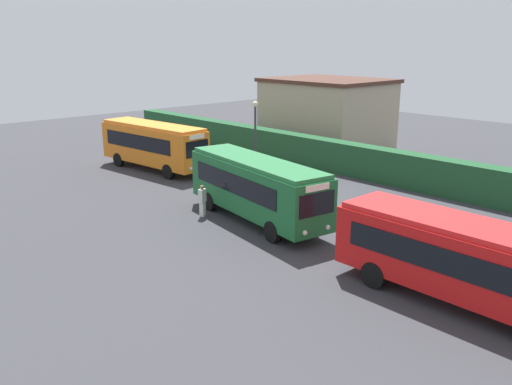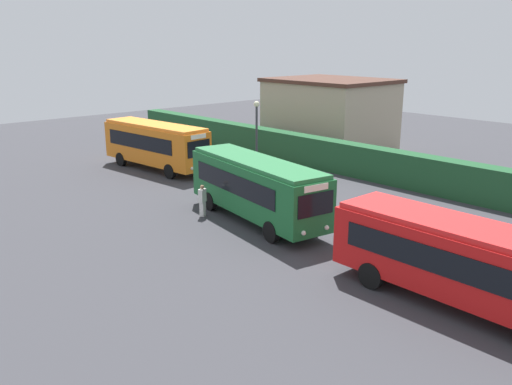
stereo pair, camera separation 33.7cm
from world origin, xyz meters
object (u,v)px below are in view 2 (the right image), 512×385
object	(u,v)px
person_left	(186,151)
person_center	(194,155)
bus_red	(464,259)
bus_green	(257,186)
person_right	(202,200)
bus_orange	(156,143)
lamppost	(257,132)

from	to	relation	value
person_left	person_center	size ratio (longest dim) A/B	1.11
person_left	bus_red	bearing A→B (deg)	-12.55
bus_green	person_right	xyz separation A→B (m)	(-2.45, -1.55, -0.94)
bus_orange	bus_red	bearing A→B (deg)	-13.06
lamppost	bus_red	bearing A→B (deg)	-19.39
bus_red	person_center	bearing A→B (deg)	166.56
bus_red	lamppost	world-z (taller)	lamppost
bus_green	person_center	world-z (taller)	bus_green
bus_green	person_center	bearing A→B (deg)	167.03
person_center	bus_green	bearing A→B (deg)	25.45
bus_orange	person_center	bearing A→B (deg)	60.06
bus_green	bus_red	size ratio (longest dim) A/B	1.01
person_left	person_center	world-z (taller)	person_left
bus_green	person_left	xyz separation A→B (m)	(-13.05, 4.84, -0.82)
bus_orange	bus_red	size ratio (longest dim) A/B	0.98
bus_green	bus_red	world-z (taller)	bus_green
person_right	lamppost	xyz separation A→B (m)	(-3.09, 6.60, 2.40)
person_center	person_right	distance (m)	11.54
person_right	lamppost	world-z (taller)	lamppost
bus_red	person_left	distance (m)	25.16
bus_green	person_right	world-z (taller)	bus_green
person_right	bus_orange	bearing A→B (deg)	-40.11
bus_orange	bus_green	world-z (taller)	bus_orange
bus_orange	person_center	world-z (taller)	bus_orange
person_center	lamppost	size ratio (longest dim) A/B	0.33
bus_green	bus_red	distance (m)	11.47
bus_red	lamppost	size ratio (longest dim) A/B	1.81
bus_green	person_left	distance (m)	13.94
lamppost	bus_orange	bearing A→B (deg)	-160.93
bus_red	person_left	bearing A→B (deg)	167.19
person_left	person_center	distance (m)	1.01
person_right	lamppost	size ratio (longest dim) A/B	0.32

